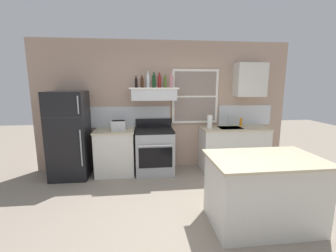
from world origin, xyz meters
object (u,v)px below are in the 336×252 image
object	(u,v)px
stove_range	(155,151)
bottle_brown_stout	(142,82)
dish_soap_bottle	(241,122)
bottle_rose_pink	(171,81)
kitchen_island	(263,191)
bottle_olive_oil_square	(165,82)
bottle_balsamic_dark	(136,83)
bottle_clear_tall	(148,81)
bottle_dark_green_wine	(154,81)
refrigerator	(69,135)
bottle_red_label_wine	(159,81)
toaster	(119,125)
paper_towel_roll	(210,122)

from	to	relation	value
stove_range	bottle_brown_stout	world-z (taller)	bottle_brown_stout
dish_soap_bottle	bottle_rose_pink	bearing A→B (deg)	-179.48
kitchen_island	bottle_olive_oil_square	bearing A→B (deg)	117.15
bottle_rose_pink	bottle_balsamic_dark	bearing A→B (deg)	-179.75
bottle_olive_oil_square	bottle_brown_stout	bearing A→B (deg)	-177.81
bottle_clear_tall	bottle_olive_oil_square	xyz separation A→B (m)	(0.34, -0.00, -0.02)
bottle_dark_green_wine	kitchen_island	world-z (taller)	bottle_dark_green_wine
refrigerator	bottle_red_label_wine	size ratio (longest dim) A/B	5.73
bottle_clear_tall	kitchen_island	world-z (taller)	bottle_clear_tall
bottle_balsamic_dark	bottle_red_label_wine	xyz separation A→B (m)	(0.46, -0.02, 0.03)
bottle_brown_stout	dish_soap_bottle	distance (m)	2.27
toaster	stove_range	xyz separation A→B (m)	(0.71, -0.03, -0.54)
refrigerator	bottle_clear_tall	bearing A→B (deg)	5.01
refrigerator	bottle_olive_oil_square	bearing A→B (deg)	4.03
bottle_brown_stout	bottle_olive_oil_square	xyz separation A→B (m)	(0.46, 0.02, 0.01)
bottle_brown_stout	stove_range	bearing A→B (deg)	-21.93
paper_towel_roll	toaster	bearing A→B (deg)	-179.64
bottle_balsamic_dark	dish_soap_bottle	size ratio (longest dim) A/B	1.26
bottle_dark_green_wine	paper_towel_roll	size ratio (longest dim) A/B	1.10
bottle_rose_pink	paper_towel_roll	bearing A→B (deg)	-6.16
bottle_olive_oil_square	bottle_rose_pink	bearing A→B (deg)	6.35
refrigerator	kitchen_island	xyz separation A→B (m)	(2.93, -1.92, -0.38)
bottle_brown_stout	kitchen_island	xyz separation A→B (m)	(1.51, -2.03, -1.39)
dish_soap_bottle	bottle_red_label_wine	bearing A→B (deg)	-178.73
toaster	paper_towel_roll	world-z (taller)	paper_towel_roll
bottle_rose_pink	toaster	bearing A→B (deg)	-174.74
bottle_red_label_wine	kitchen_island	world-z (taller)	bottle_red_label_wine
bottle_brown_stout	bottle_clear_tall	xyz separation A→B (m)	(0.12, 0.02, 0.03)
bottle_red_label_wine	kitchen_island	distance (m)	2.74
toaster	stove_range	world-z (taller)	toaster
bottle_balsamic_dark	bottle_clear_tall	distance (m)	0.24
bottle_dark_green_wine	kitchen_island	xyz separation A→B (m)	(1.28, -2.01, -1.41)
bottle_clear_tall	refrigerator	bearing A→B (deg)	-174.99
toaster	kitchen_island	bearing A→B (deg)	-44.58
bottle_brown_stout	bottle_dark_green_wine	distance (m)	0.24
toaster	dish_soap_bottle	bearing A→B (deg)	2.47
refrigerator	bottle_rose_pink	size ratio (longest dim) A/B	5.74
stove_range	bottle_balsamic_dark	world-z (taller)	bottle_balsamic_dark
bottle_balsamic_dark	bottle_clear_tall	bearing A→B (deg)	-2.04
refrigerator	stove_range	size ratio (longest dim) A/B	1.54
kitchen_island	bottle_clear_tall	bearing A→B (deg)	124.21
stove_range	bottle_balsamic_dark	size ratio (longest dim) A/B	4.82
bottle_red_label_wine	bottle_rose_pink	distance (m)	0.24
bottle_balsamic_dark	bottle_brown_stout	world-z (taller)	bottle_brown_stout
bottle_clear_tall	bottle_dark_green_wine	size ratio (longest dim) A/B	1.06
paper_towel_roll	bottle_clear_tall	bearing A→B (deg)	176.62
refrigerator	bottle_balsamic_dark	world-z (taller)	bottle_balsamic_dark
bottle_rose_pink	kitchen_island	distance (m)	2.67
bottle_balsamic_dark	bottle_clear_tall	xyz separation A→B (m)	(0.24, -0.01, 0.04)
bottle_brown_stout	bottle_rose_pink	world-z (taller)	bottle_rose_pink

